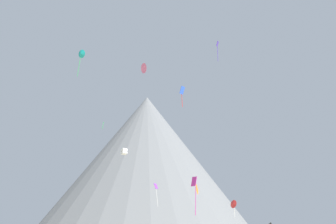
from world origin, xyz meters
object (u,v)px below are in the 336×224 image
kite_magenta_low (194,186)px  kite_rainbow_high (144,68)px  kite_violet_mid (156,189)px  rock_massif (144,177)px  kite_blue_high (182,92)px  kite_red_low (233,204)px  kite_orange_mid (196,189)px  kite_teal_high (81,54)px  kite_indigo_high (218,47)px  kite_green_mid (103,126)px  kite_white_mid (124,152)px

kite_magenta_low → kite_rainbow_high: kite_rainbow_high is taller
kite_violet_mid → rock_massif: bearing=75.4°
kite_rainbow_high → kite_blue_high: size_ratio=0.60×
kite_red_low → kite_violet_mid: kite_violet_mid is taller
rock_massif → kite_magenta_low: bearing=-87.4°
kite_orange_mid → kite_magenta_low: bearing=9.7°
kite_magenta_low → kite_blue_high: bearing=12.5°
kite_teal_high → kite_indigo_high: bearing=31.3°
kite_magenta_low → kite_indigo_high: (6.68, 11.18, 26.41)m
kite_magenta_low → kite_green_mid: size_ratio=3.84×
kite_red_low → kite_orange_mid: kite_orange_mid is taller
kite_teal_high → kite_white_mid: kite_teal_high is taller
kite_violet_mid → kite_blue_high: bearing=-93.7°
kite_teal_high → kite_blue_high: (17.78, -2.39, -7.45)m
kite_red_low → kite_magenta_low: size_ratio=0.67×
kite_magenta_low → kite_red_low: bearing=-11.0°
kite_white_mid → kite_violet_mid: 9.68m
kite_indigo_high → kite_teal_high: bearing=-21.0°
kite_violet_mid → kite_orange_mid: 7.98m
kite_indigo_high → kite_teal_high: 24.49m
rock_massif → kite_magenta_low: size_ratio=19.33×
kite_rainbow_high → kite_blue_high: 18.11m
rock_massif → kite_violet_mid: 46.67m
kite_violet_mid → kite_magenta_low: bearing=-98.6°
kite_white_mid → kite_rainbow_high: bearing=-43.8°
kite_green_mid → kite_violet_mid: (10.60, 6.13, -10.83)m
kite_violet_mid → kite_white_mid: bearing=171.8°
rock_massif → kite_red_low: size_ratio=28.79×
kite_red_low → kite_green_mid: bearing=-102.4°
kite_orange_mid → kite_violet_mid: bearing=-69.9°
kite_red_low → kite_violet_mid: 16.26m
kite_indigo_high → kite_blue_high: size_ratio=1.08×
rock_massif → kite_red_low: rock_massif is taller
rock_massif → kite_rainbow_high: rock_massif is taller
kite_indigo_high → kite_green_mid: bearing=-40.3°
kite_red_low → kite_magenta_low: kite_magenta_low is taller
kite_teal_high → kite_white_mid: 20.99m
kite_indigo_high → kite_magenta_low: bearing=43.6°
kite_red_low → kite_green_mid: size_ratio=2.58×
kite_green_mid → kite_red_low: bearing=146.5°
rock_massif → kite_blue_high: size_ratio=26.10×
kite_teal_high → kite_white_mid: (8.17, 12.36, -14.86)m
kite_teal_high → kite_rainbow_high: 16.57m
kite_green_mid → kite_white_mid: (4.10, 5.35, -3.71)m
rock_massif → kite_violet_mid: bearing=-89.7°
kite_indigo_high → kite_rainbow_high: kite_rainbow_high is taller
kite_red_low → kite_rainbow_high: size_ratio=1.51×
kite_indigo_high → kite_violet_mid: 29.70m
kite_red_low → kite_white_mid: (-22.41, -2.97, 9.70)m
rock_massif → kite_indigo_high: rock_massif is taller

